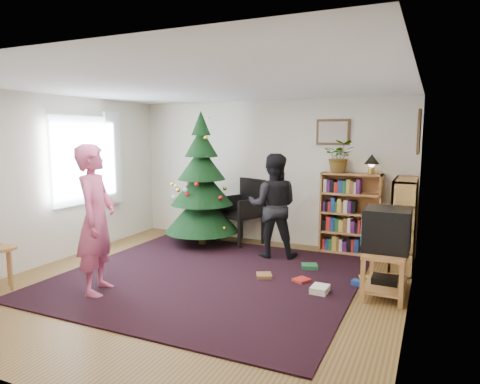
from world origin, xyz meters
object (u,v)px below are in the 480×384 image
at_px(table_lamp, 372,161).
at_px(crt_tv, 387,229).
at_px(christmas_tree, 202,190).
at_px(stool, 4,256).
at_px(bookshelf_right, 404,223).
at_px(armchair, 244,208).
at_px(picture_back, 333,132).
at_px(potted_plant, 340,156).
at_px(tv_stand, 386,268).
at_px(picture_right, 419,132).
at_px(person_standing, 96,220).
at_px(person_by_chair, 273,206).
at_px(bookshelf_back, 350,212).

bearing_deg(table_lamp, crt_tv, -75.81).
relative_size(christmas_tree, stool, 4.30).
distance_m(bookshelf_right, armchair, 2.73).
bearing_deg(bookshelf_right, christmas_tree, 91.22).
xyz_separation_m(armchair, stool, (-1.76, -3.37, -0.20)).
distance_m(picture_back, potted_plant, 0.44).
relative_size(tv_stand, table_lamp, 2.77).
bearing_deg(crt_tv, picture_back, 120.68).
relative_size(christmas_tree, table_lamp, 7.46).
xyz_separation_m(bookshelf_right, crt_tv, (-0.12, -1.16, 0.14)).
distance_m(picture_back, bookshelf_right, 1.86).
relative_size(picture_right, person_standing, 0.33).
bearing_deg(crt_tv, armchair, 148.40).
bearing_deg(stool, person_by_chair, 46.63).
relative_size(picture_right, potted_plant, 1.14).
xyz_separation_m(picture_back, table_lamp, (0.65, -0.14, -0.44)).
height_order(christmas_tree, tv_stand, christmas_tree).
bearing_deg(crt_tv, stool, -157.60).
relative_size(christmas_tree, tv_stand, 2.70).
xyz_separation_m(bookshelf_back, stool, (-3.62, -3.45, -0.25)).
relative_size(person_standing, table_lamp, 5.85).
bearing_deg(person_by_chair, christmas_tree, -22.79).
bearing_deg(bookshelf_right, person_by_chair, 97.18).
distance_m(crt_tv, table_lamp, 1.86).
bearing_deg(picture_right, person_by_chair, -175.68).
xyz_separation_m(stool, potted_plant, (3.42, 3.45, 1.15)).
distance_m(tv_stand, person_standing, 3.53).
bearing_deg(armchair, stool, -94.16).
bearing_deg(christmas_tree, bookshelf_right, 1.22).
bearing_deg(crt_tv, person_standing, -156.25).
bearing_deg(christmas_tree, picture_back, 18.88).
xyz_separation_m(crt_tv, person_standing, (-3.18, -1.40, 0.10)).
bearing_deg(potted_plant, bookshelf_right, -25.79).
height_order(christmas_tree, crt_tv, christmas_tree).
distance_m(bookshelf_back, armchair, 1.86).
bearing_deg(person_by_chair, armchair, -55.51).
height_order(stool, table_lamp, table_lamp).
bearing_deg(stool, person_standing, 18.57).
bearing_deg(table_lamp, armchair, -177.88).
bearing_deg(person_by_chair, stool, 30.96).
distance_m(stool, person_by_chair, 3.75).
distance_m(picture_right, tv_stand, 1.97).
relative_size(crt_tv, potted_plant, 1.09).
bearing_deg(stool, crt_tv, 22.40).
xyz_separation_m(armchair, person_by_chair, (0.80, -0.66, 0.20)).
xyz_separation_m(bookshelf_right, armchair, (-2.70, 0.42, -0.05)).
height_order(bookshelf_back, crt_tv, bookshelf_back).
height_order(christmas_tree, bookshelf_back, christmas_tree).
distance_m(crt_tv, potted_plant, 2.05).
bearing_deg(potted_plant, stool, -134.70).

